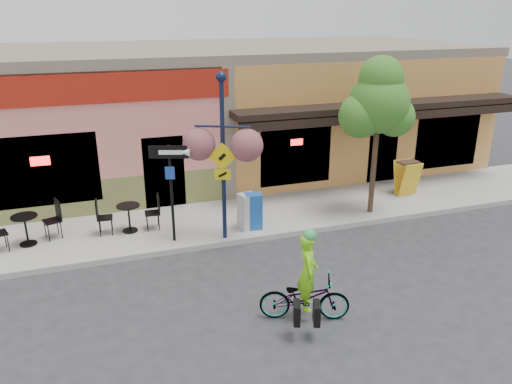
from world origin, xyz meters
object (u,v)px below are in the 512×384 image
(bicycle, at_px, (304,298))
(lamp_post, at_px, (223,159))
(newspaper_box_blue, at_px, (253,211))
(building, at_px, (225,107))
(street_tree, at_px, (376,137))
(one_way_sign, at_px, (172,194))
(cyclist_rider, at_px, (307,283))
(newspaper_box_grey, at_px, (248,211))

(bicycle, height_order, lamp_post, lamp_post)
(bicycle, xyz_separation_m, newspaper_box_blue, (0.32, 4.11, 0.18))
(building, xyz_separation_m, street_tree, (2.59, -6.44, 0.16))
(newspaper_box_blue, bearing_deg, lamp_post, -153.17)
(lamp_post, xyz_separation_m, newspaper_box_blue, (0.89, 0.33, -1.63))
(one_way_sign, bearing_deg, cyclist_rider, -46.38)
(building, height_order, lamp_post, building)
(bicycle, bearing_deg, lamp_post, 29.14)
(newspaper_box_blue, distance_m, street_tree, 4.02)
(cyclist_rider, distance_m, newspaper_box_grey, 4.15)
(building, height_order, newspaper_box_blue, building)
(building, xyz_separation_m, lamp_post, (-1.90, -6.76, 0.02))
(bicycle, height_order, one_way_sign, one_way_sign)
(lamp_post, height_order, one_way_sign, lamp_post)
(cyclist_rider, height_order, lamp_post, lamp_post)
(cyclist_rider, bearing_deg, bicycle, 110.53)
(bicycle, distance_m, newspaper_box_blue, 4.13)
(one_way_sign, bearing_deg, building, 82.25)
(bicycle, height_order, street_tree, street_tree)
(cyclist_rider, bearing_deg, lamp_post, 29.88)
(cyclist_rider, xyz_separation_m, street_tree, (3.88, 4.10, 1.63))
(lamp_post, relative_size, newspaper_box_grey, 4.35)
(lamp_post, distance_m, one_way_sign, 1.56)
(cyclist_rider, relative_size, newspaper_box_blue, 1.59)
(building, height_order, one_way_sign, building)
(bicycle, distance_m, cyclist_rider, 0.32)
(cyclist_rider, xyz_separation_m, newspaper_box_grey, (0.13, 4.15, -0.14))
(one_way_sign, bearing_deg, newspaper_box_grey, 21.91)
(cyclist_rider, bearing_deg, newspaper_box_grey, 18.73)
(lamp_post, bearing_deg, street_tree, 28.11)
(building, height_order, street_tree, street_tree)
(building, distance_m, lamp_post, 7.02)
(newspaper_box_grey, height_order, street_tree, street_tree)
(lamp_post, relative_size, street_tree, 0.94)
(newspaper_box_grey, bearing_deg, cyclist_rider, -103.99)
(cyclist_rider, bearing_deg, building, 13.60)
(lamp_post, height_order, newspaper_box_grey, lamp_post)
(newspaper_box_grey, bearing_deg, bicycle, -104.68)
(building, xyz_separation_m, bicycle, (-1.33, -10.54, -1.79))
(lamp_post, bearing_deg, newspaper_box_blue, 44.57)
(cyclist_rider, relative_size, one_way_sign, 0.62)
(lamp_post, bearing_deg, building, 98.36)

